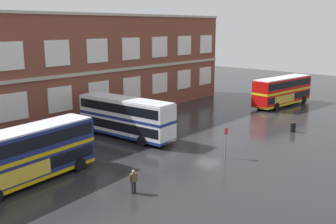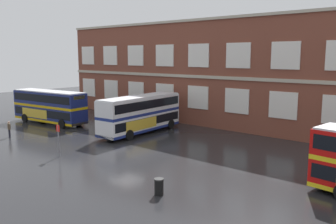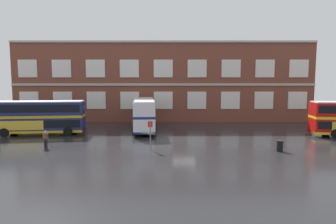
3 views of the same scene
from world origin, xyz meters
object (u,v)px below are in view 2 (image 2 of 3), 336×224
bus_stand_flag (58,138)px  waiting_passenger (9,129)px  double_decker_middle (141,113)px  station_litter_bin (159,187)px  double_decker_near (49,106)px

bus_stand_flag → waiting_passenger: bearing=176.1°
double_decker_middle → waiting_passenger: bearing=-129.9°
waiting_passenger → station_litter_bin: 22.23m
double_decker_middle → station_litter_bin: (13.44, -11.92, -1.63)m
double_decker_middle → bus_stand_flag: (1.47, -11.15, -0.51)m
station_litter_bin → waiting_passenger: bearing=176.2°
waiting_passenger → bus_stand_flag: size_ratio=0.63×
double_decker_middle → station_litter_bin: double_decker_middle is taller
double_decker_near → double_decker_middle: bearing=14.9°
waiting_passenger → double_decker_near: bearing=119.1°
bus_stand_flag → station_litter_bin: bus_stand_flag is taller
double_decker_near → bus_stand_flag: double_decker_near is taller
double_decker_middle → station_litter_bin: 18.04m
double_decker_near → bus_stand_flag: size_ratio=4.15×
double_decker_middle → waiting_passenger: (-8.74, -10.45, -1.22)m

